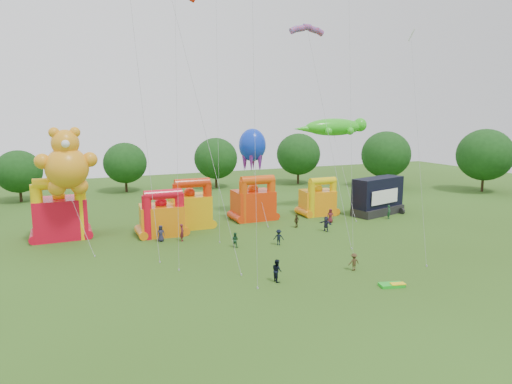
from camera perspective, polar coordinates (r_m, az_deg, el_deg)
name	(u,v)px	position (r m, az deg, el deg)	size (l,w,h in m)	color
ground	(356,308)	(35.41, 12.39, -14.03)	(160.00, 160.00, 0.00)	#2D4B15
tree_ring	(340,226)	(33.22, 10.46, -4.15)	(125.77, 127.89, 12.07)	#352314
bouncy_castle_0	(60,215)	(56.68, -23.29, -2.65)	(5.74, 4.62, 7.24)	red
bouncy_castle_1	(162,217)	(54.70, -11.69, -3.10)	(5.21, 4.33, 5.63)	orange
bouncy_castle_2	(190,209)	(57.59, -8.21, -2.06)	(4.99, 4.05, 6.39)	#DFA20B
bouncy_castle_3	(254,202)	(61.39, -0.26, -1.31)	(5.20, 4.19, 6.14)	red
bouncy_castle_4	(318,200)	(64.83, 7.79, -1.01)	(4.96, 4.23, 5.48)	orange
stage_trailer	(378,196)	(66.91, 14.98, -0.54)	(8.78, 5.10, 5.28)	black
teddy_bear_kite	(72,185)	(52.16, -22.03, 0.82)	(6.35, 8.36, 12.84)	orange
gecko_kite	(341,160)	(65.97, 10.58, 3.95)	(12.30, 10.95, 13.58)	green
octopus_kite	(256,171)	(62.09, 0.00, 2.65)	(3.79, 9.87, 12.20)	#0D30C5
parafoil_kites	(219,122)	(44.16, -4.64, 8.73)	(23.46, 14.48, 32.64)	red
diamond_kites	(273,92)	(45.23, 2.14, 12.37)	(24.20, 21.89, 37.14)	red
folded_kite_bundle	(392,285)	(40.21, 16.67, -11.06)	(2.18, 1.45, 0.31)	green
spectator_0	(161,233)	(52.24, -11.82, -5.09)	(0.91, 0.59, 1.86)	#222137
spectator_1	(182,233)	(51.97, -9.22, -5.02)	(0.72, 0.47, 1.98)	maroon
spectator_2	(235,240)	(49.13, -2.65, -5.99)	(0.79, 0.61, 1.62)	#1A4227
spectator_3	(279,237)	(49.87, 2.85, -5.68)	(1.13, 0.65, 1.75)	black
spectator_4	(297,221)	(57.58, 5.09, -3.63)	(0.98, 0.41, 1.67)	#3A2C17
spectator_5	(326,224)	(56.12, 8.74, -3.96)	(1.73, 0.55, 1.87)	#212036
spectator_6	(330,216)	(60.68, 9.28, -2.94)	(0.90, 0.58, 1.83)	maroon
spectator_7	(389,212)	(64.62, 16.29, -2.42)	(0.68, 0.45, 1.86)	#1A4125
spectator_8	(277,270)	(39.44, 2.64, -9.76)	(0.95, 0.74, 1.95)	black
spectator_9	(354,262)	(42.98, 12.13, -8.54)	(1.05, 0.60, 1.62)	#41301A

